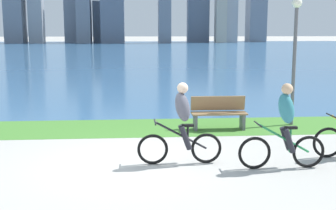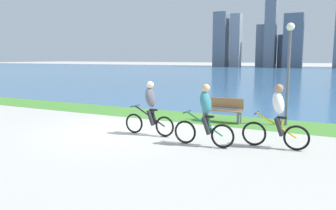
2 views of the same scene
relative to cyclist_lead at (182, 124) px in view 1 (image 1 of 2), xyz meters
name	(u,v)px [view 1 (image 1 of 2)]	position (x,y,z in m)	size (l,w,h in m)	color
ground_plane	(128,163)	(-1.08, 0.09, -0.83)	(300.00, 300.00, 0.00)	#B2AFA8
grass_strip_bayside	(130,128)	(-1.08, 3.38, -0.83)	(120.00, 2.30, 0.01)	#478433
bay_water_surface	(134,51)	(-1.08, 46.41, -0.83)	(300.00, 83.76, 0.00)	#386693
cyclist_lead	(182,124)	(0.00, 0.00, 0.00)	(1.72, 0.52, 1.67)	black
cyclist_trailing	(285,127)	(1.96, -0.45, 0.01)	(1.73, 0.52, 1.69)	black
bench_near_path	(219,113)	(1.34, 3.06, -0.38)	(1.50, 0.47, 0.90)	olive
lamppost_tall	(295,42)	(3.53, 3.47, 1.52)	(0.28, 0.28, 3.55)	#595960
city_skyline_far_shore	(136,2)	(-0.54, 79.31, 7.07)	(51.33, 10.69, 23.72)	slate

